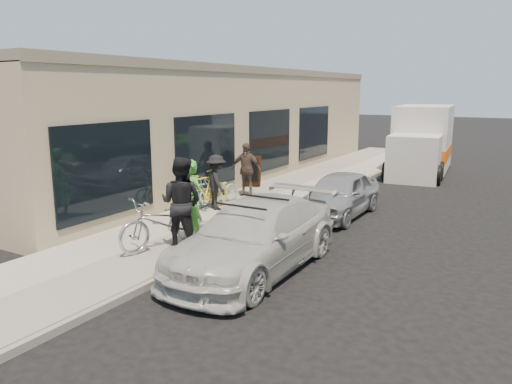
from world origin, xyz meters
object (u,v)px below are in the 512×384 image
at_px(sandwich_board, 251,172).
at_px(cruiser_bike_c, 203,190).
at_px(bystander_a, 216,182).
at_px(woman_rider, 190,201).
at_px(cruiser_bike_b, 218,190).
at_px(bystander_b, 246,169).
at_px(bike_rack, 196,191).
at_px(moving_truck, 421,143).
at_px(sedan_silver, 339,194).
at_px(tandem_bike, 163,222).
at_px(cruiser_bike_a, 200,195).
at_px(sedan_white, 255,236).
at_px(man_standing, 181,203).

bearing_deg(sandwich_board, cruiser_bike_c, -102.49).
bearing_deg(bystander_a, cruiser_bike_c, 78.37).
bearing_deg(sandwich_board, woman_rider, -93.06).
distance_m(cruiser_bike_b, bystander_b, 1.47).
xyz_separation_m(bike_rack, sandwich_board, (-0.44, 3.69, -0.00)).
bearing_deg(moving_truck, bystander_b, -119.42).
bearing_deg(woman_rider, sedan_silver, 75.36).
relative_size(bike_rack, bystander_a, 0.57).
bearing_deg(moving_truck, sedan_silver, -97.79).
height_order(cruiser_bike_b, bystander_b, bystander_b).
bearing_deg(bystander_a, tandem_bike, 142.15).
distance_m(sandwich_board, bystander_b, 1.44).
bearing_deg(moving_truck, cruiser_bike_a, -114.34).
bearing_deg(woman_rider, bystander_a, 121.84).
bearing_deg(bike_rack, tandem_bike, -65.10).
bearing_deg(sedan_silver, sedan_white, -88.18).
xyz_separation_m(sedan_silver, tandem_bike, (-2.02, -4.99, 0.10)).
bearing_deg(sedan_silver, bike_rack, -150.23).
height_order(sedan_white, cruiser_bike_a, sedan_white).
relative_size(bike_rack, moving_truck, 0.15).
height_order(man_standing, cruiser_bike_b, man_standing).
distance_m(man_standing, cruiser_bike_b, 4.25).
height_order(man_standing, cruiser_bike_a, man_standing).
bearing_deg(cruiser_bike_c, bystander_a, 55.66).
height_order(moving_truck, man_standing, moving_truck).
bearing_deg(man_standing, cruiser_bike_b, -76.71).
height_order(sandwich_board, tandem_bike, tandem_bike).
distance_m(bike_rack, bystander_b, 2.43).
bearing_deg(man_standing, tandem_bike, 19.07).
distance_m(cruiser_bike_b, cruiser_bike_c, 0.90).
xyz_separation_m(tandem_bike, bystander_a, (-0.99, 3.41, 0.21)).
bearing_deg(cruiser_bike_b, bike_rack, -78.47).
relative_size(sandwich_board, cruiser_bike_c, 0.56).
relative_size(cruiser_bike_b, cruiser_bike_c, 0.84).
xyz_separation_m(man_standing, cruiser_bike_b, (-1.72, 3.85, -0.56)).
bearing_deg(cruiser_bike_b, bystander_a, -45.14).
height_order(moving_truck, cruiser_bike_c, moving_truck).
xyz_separation_m(sandwich_board, bystander_a, (0.86, -3.32, 0.24)).
xyz_separation_m(tandem_bike, cruiser_bike_c, (-1.27, 3.16, -0.00)).
bearing_deg(cruiser_bike_b, moving_truck, 83.12).
distance_m(sandwich_board, sedan_white, 7.70).
relative_size(sedan_silver, man_standing, 1.85).
relative_size(bike_rack, sedan_white, 0.19).
bearing_deg(sedan_silver, bystander_b, 172.33).
relative_size(sandwich_board, tandem_bike, 0.49).
bearing_deg(cruiser_bike_c, moving_truck, 84.41).
distance_m(moving_truck, cruiser_bike_c, 11.12).
distance_m(cruiser_bike_a, bystander_b, 2.50).
bearing_deg(tandem_bike, sedan_silver, 81.83).
bearing_deg(woman_rider, moving_truck, 89.10).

